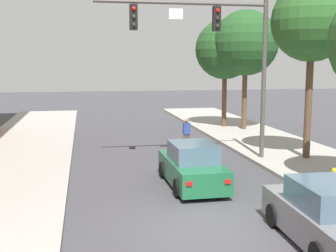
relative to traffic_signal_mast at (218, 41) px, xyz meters
name	(u,v)px	position (x,y,z in m)	size (l,w,h in m)	color
ground_plane	(213,227)	(-2.41, -7.69, -5.39)	(120.00, 120.00, 0.00)	#424247
traffic_signal_mast	(218,41)	(0.00, 0.00, 0.00)	(7.59, 0.38, 7.50)	#514C47
car_lead_green	(192,167)	(-1.99, -3.57, -4.67)	(1.88, 4.26, 1.60)	#1E663D
car_following_grey	(326,217)	(-0.04, -9.32, -4.67)	(1.98, 4.31, 1.60)	slate
pedestrian_crossing_road	(187,133)	(-0.65, 2.97, -4.48)	(0.36, 0.22, 1.64)	brown
fire_hydrant	(334,178)	(2.64, -5.28, -4.88)	(0.48, 0.24, 0.72)	gold
street_tree_second	(312,22)	(4.16, -0.46, 0.85)	(3.60, 3.60, 7.92)	brown
street_tree_third	(246,43)	(4.52, 8.57, 0.31)	(4.20, 4.20, 7.67)	brown
street_tree_farthest	(225,50)	(3.61, 9.99, -0.06)	(3.99, 3.99, 7.20)	brown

